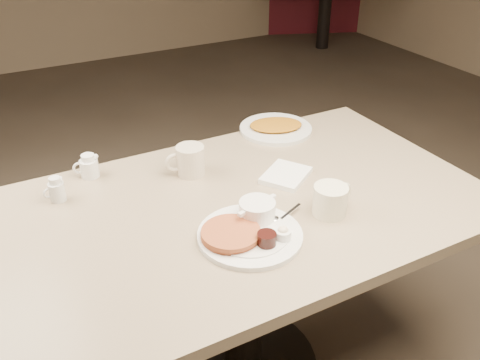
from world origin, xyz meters
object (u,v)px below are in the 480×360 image
coffee_mug_far (189,161)px  creamer_left (57,190)px  coffee_mug_near (331,199)px  hash_plate (276,127)px  main_plate (249,229)px  creamer_right (89,167)px  diner_table (243,246)px

coffee_mug_far → creamer_left: size_ratio=1.76×
coffee_mug_far → coffee_mug_near: bearing=-56.1°
hash_plate → coffee_mug_near: bearing=-105.6°
main_plate → creamer_right: creamer_right is taller
coffee_mug_near → coffee_mug_far: (-0.27, 0.41, 0.00)m
creamer_right → hash_plate: size_ratio=0.25×
coffee_mug_near → coffee_mug_far: 0.49m
coffee_mug_far → creamer_left: 0.42m
main_plate → creamer_left: size_ratio=4.78×
creamer_left → hash_plate: 0.86m
creamer_left → main_plate: bearing=-45.1°
main_plate → hash_plate: size_ratio=1.06×
diner_table → main_plate: main_plate is taller
main_plate → coffee_mug_near: size_ratio=2.53×
main_plate → creamer_right: (-0.31, 0.53, 0.01)m
diner_table → creamer_left: creamer_left is taller
diner_table → coffee_mug_near: bearing=-39.9°
diner_table → coffee_mug_near: size_ratio=9.91×
creamer_left → coffee_mug_near: bearing=-32.8°
coffee_mug_far → hash_plate: bearing=19.4°
coffee_mug_near → creamer_right: size_ratio=1.68×
main_plate → creamer_left: bearing=134.9°
creamer_left → hash_plate: bearing=7.3°
coffee_mug_near → hash_plate: coffee_mug_near is taller
creamer_left → creamer_right: (0.12, 0.10, -0.00)m
coffee_mug_near → creamer_right: bearing=136.3°
diner_table → creamer_right: 0.57m
diner_table → hash_plate: (0.36, 0.39, 0.18)m
main_plate → coffee_mug_near: bearing=-3.3°
coffee_mug_far → hash_plate: coffee_mug_far is taller
coffee_mug_near → main_plate: bearing=176.7°
coffee_mug_far → creamer_left: bearing=174.4°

